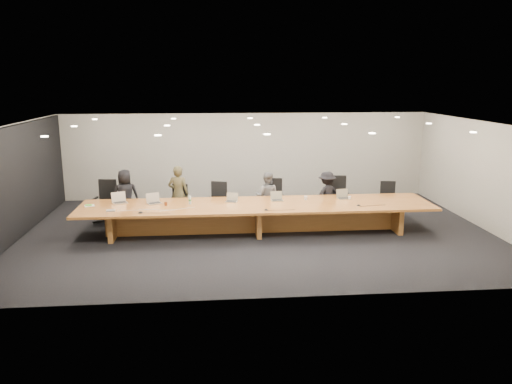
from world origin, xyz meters
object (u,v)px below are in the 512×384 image
chair_right (338,197)px  mic_right (359,205)px  chair_mid_right (273,199)px  laptop_e (344,194)px  person_c (267,196)px  laptop_b (154,198)px  person_d (327,195)px  mic_center (266,210)px  amber_mug (166,204)px  person_b (178,194)px  av_box (111,211)px  person_a (126,196)px  laptop_c (231,197)px  water_bottle (190,200)px  laptop_d (277,196)px  mic_left (141,212)px  conference_table (257,213)px  chair_mid_left (217,201)px  chair_far_left (106,201)px  paper_cup_far (350,198)px  laptop_a (120,198)px  chair_far_right (389,199)px  paper_cup_near (306,198)px

chair_right → mic_right: size_ratio=10.75×
chair_mid_right → laptop_e: chair_mid_right is taller
person_c → laptop_b: person_c is taller
chair_mid_right → person_c: (-0.19, -0.08, 0.10)m
person_d → mic_center: (-1.91, -1.75, 0.09)m
chair_right → mic_center: chair_right is taller
chair_mid_right → amber_mug: (-2.88, -1.14, 0.21)m
mic_center → mic_right: same height
person_b → laptop_b: bearing=70.2°
av_box → person_a: bearing=79.6°
laptop_c → water_bottle: 1.07m
person_d → mic_right: (0.47, -1.51, 0.09)m
laptop_d → mic_left: laptop_d is taller
conference_table → chair_mid_left: chair_mid_left is taller
laptop_c → amber_mug: 1.69m
conference_table → chair_far_left: size_ratio=7.60×
paper_cup_far → mic_left: (-5.36, -0.92, -0.03)m
laptop_b → laptop_c: laptop_b is taller
conference_table → water_bottle: water_bottle is taller
laptop_a → laptop_b: bearing=-32.0°
chair_far_right → person_b: bearing=-171.2°
laptop_e → av_box: laptop_e is taller
person_a → paper_cup_far: bearing=159.2°
mic_right → laptop_c: bearing=167.9°
laptop_c → laptop_a: bearing=-166.0°
chair_right → amber_mug: (-4.74, -1.13, 0.19)m
paper_cup_far → chair_right: bearing=94.6°
av_box → chair_mid_left: bearing=25.0°
person_c → mic_right: size_ratio=12.23×
conference_table → laptop_c: bearing=155.1°
laptop_a → mic_right: laptop_a is taller
laptop_d → laptop_e: (1.81, 0.06, 0.01)m
chair_mid_left → paper_cup_near: chair_mid_left is taller
laptop_b → paper_cup_near: (3.95, 0.05, -0.08)m
water_bottle → av_box: 1.96m
person_a → laptop_a: size_ratio=4.10×
paper_cup_near → paper_cup_far: (1.18, -0.03, -0.01)m
laptop_d → mic_center: bearing=-117.9°
chair_far_right → amber_mug: bearing=-160.8°
chair_far_right → person_a: bearing=-171.5°
person_b → laptop_b: 1.08m
mic_right → chair_far_left: bearing=165.4°
laptop_d → paper_cup_far: (1.94, -0.02, -0.08)m
chair_far_right → mic_right: bearing=-121.8°
water_bottle → paper_cup_near: (3.04, 0.17, -0.05)m
chair_mid_left → amber_mug: chair_mid_left is taller
person_a → av_box: size_ratio=7.14×
laptop_e → paper_cup_far: (0.14, -0.07, -0.09)m
person_c → laptop_b: (-3.01, -0.84, 0.20)m
person_a → person_d: person_a is taller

